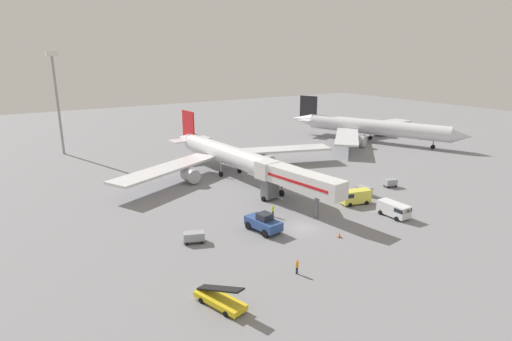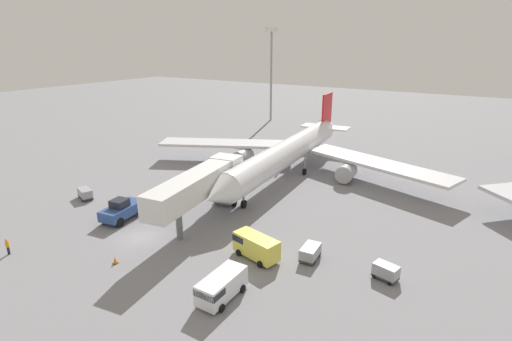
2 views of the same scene
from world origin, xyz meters
The scene contains 15 objects.
ground_plane centered at (0.00, 0.00, 0.00)m, with size 300.00×300.00×0.00m, color gray.
airplane_at_gate centered at (4.01, 28.13, 3.84)m, with size 50.04×46.56×10.96m.
jet_bridge centered at (3.27, 6.83, 4.74)m, with size 5.58×17.09×6.48m.
pushback_tug centered at (-5.37, 1.95, 1.24)m, with size 3.39×5.70×2.65m.
belt_loader_truck centered at (-18.52, -10.59, 0.74)m, with size 3.48×5.91×2.84m.
service_van_near_right centered at (12.91, 3.07, 1.32)m, with size 5.18×2.98×2.33m.
service_van_outer_left centered at (13.99, -4.02, 1.20)m, with size 2.36×4.86×2.10m.
baggage_cart_far_left centered at (-14.93, 3.66, 0.79)m, with size 2.97×2.18×1.42m.
baggage_cart_mid_center centered at (17.72, 5.62, 0.78)m, with size 1.66×2.68×1.40m.
baggage_cart_far_center centered at (24.91, 6.10, 0.81)m, with size 2.41×1.76×1.47m.
ground_crew_worker_foreground centered at (-1.34, 5.59, 0.96)m, with size 0.45×0.45×1.82m.
ground_crew_worker_midground centered at (-8.54, -9.69, 0.92)m, with size 0.45×0.45×1.73m.
safety_cone_alpha centered at (2.03, -5.14, 0.35)m, with size 0.46×0.46×0.70m.
airplane_background centered at (52.36, 37.05, 3.95)m, with size 44.00×47.37×11.39m.
apron_light_mast centered at (-21.53, 65.84, 16.78)m, with size 2.40×2.40×23.92m.
Camera 1 is at (-34.34, -42.37, 23.58)m, focal length 29.30 mm.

